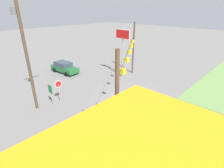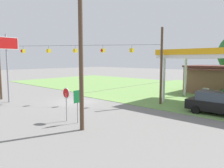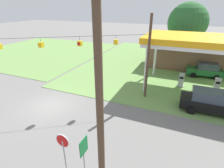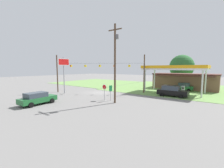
# 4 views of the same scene
# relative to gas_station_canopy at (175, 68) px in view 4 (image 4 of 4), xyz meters

# --- Properties ---
(ground_plane) EXTENTS (160.00, 160.00, 0.00)m
(ground_plane) POSITION_rel_gas_station_canopy_xyz_m (-12.33, -8.84, -5.08)
(ground_plane) COLOR slate
(grass_verge_station_corner) EXTENTS (36.00, 28.00, 0.04)m
(grass_verge_station_corner) POSITION_rel_gas_station_canopy_xyz_m (2.00, 7.85, -5.06)
(grass_verge_station_corner) COLOR #6B934C
(grass_verge_station_corner) RESTS_ON ground
(grass_verge_opposite_corner) EXTENTS (24.00, 24.00, 0.04)m
(grass_verge_opposite_corner) POSITION_rel_gas_station_canopy_xyz_m (-28.33, 7.16, -5.06)
(grass_verge_opposite_corner) COLOR #6B934C
(grass_verge_opposite_corner) RESTS_ON ground
(gas_station_canopy) EXTENTS (11.84, 6.67, 5.58)m
(gas_station_canopy) POSITION_rel_gas_station_canopy_xyz_m (0.00, 0.00, 0.00)
(gas_station_canopy) COLOR silver
(gas_station_canopy) RESTS_ON ground
(gas_station_store) EXTENTS (14.39, 6.34, 3.76)m
(gas_station_store) POSITION_rel_gas_station_canopy_xyz_m (0.41, 7.83, -3.18)
(gas_station_store) COLOR brown
(gas_station_store) RESTS_ON ground
(fuel_pump_near) EXTENTS (0.71, 0.56, 1.57)m
(fuel_pump_near) POSITION_rel_gas_station_canopy_xyz_m (-1.74, -0.00, -4.34)
(fuel_pump_near) COLOR gray
(fuel_pump_near) RESTS_ON ground
(fuel_pump_far) EXTENTS (0.71, 0.56, 1.57)m
(fuel_pump_far) POSITION_rel_gas_station_canopy_xyz_m (1.74, -0.00, -4.34)
(fuel_pump_far) COLOR gray
(fuel_pump_far) RESTS_ON ground
(car_at_pumps_front) EXTENTS (5.14, 2.15, 1.93)m
(car_at_pumps_front) POSITION_rel_gas_station_canopy_xyz_m (0.86, -4.46, -4.10)
(car_at_pumps_front) COLOR black
(car_at_pumps_front) RESTS_ON ground
(car_at_pumps_rear) EXTENTS (4.34, 2.38, 1.83)m
(car_at_pumps_rear) POSITION_rel_gas_station_canopy_xyz_m (0.87, 4.47, -4.15)
(car_at_pumps_rear) COLOR #1E602D
(car_at_pumps_rear) RESTS_ON ground
(car_on_crossroad) EXTENTS (2.39, 5.07, 1.71)m
(car_on_crossroad) POSITION_rel_gas_station_canopy_xyz_m (-12.42, -21.82, -4.19)
(car_on_crossroad) COLOR #1E602D
(car_on_crossroad) RESTS_ON ground
(stop_sign_roadside) EXTENTS (0.80, 0.08, 2.50)m
(stop_sign_roadside) POSITION_rel_gas_station_canopy_xyz_m (-6.83, -14.00, -3.27)
(stop_sign_roadside) COLOR #99999E
(stop_sign_roadside) RESTS_ON ground
(stop_sign_overhead) EXTENTS (0.22, 2.44, 7.20)m
(stop_sign_overhead) POSITION_rel_gas_station_canopy_xyz_m (-17.31, -13.94, 0.16)
(stop_sign_overhead) COLOR gray
(stop_sign_overhead) RESTS_ON ground
(route_sign) EXTENTS (0.10, 0.70, 2.40)m
(route_sign) POSITION_rel_gas_station_canopy_xyz_m (-5.76, -13.78, -3.37)
(route_sign) COLOR gray
(route_sign) RESTS_ON ground
(utility_pole_main) EXTENTS (2.20, 0.44, 11.17)m
(utility_pole_main) POSITION_rel_gas_station_canopy_xyz_m (-4.35, -14.54, 1.13)
(utility_pole_main) COLOR #4C3828
(utility_pole_main) RESTS_ON ground
(signal_span_gantry) EXTENTS (15.16, 10.24, 7.75)m
(signal_span_gantry) POSITION_rel_gas_station_canopy_xyz_m (-12.33, -8.86, -0.77)
(signal_span_gantry) COLOR #4C3828
(signal_span_gantry) RESTS_ON ground
(tree_behind_station) EXTENTS (6.95, 6.95, 9.00)m
(tree_behind_station) POSITION_rel_gas_station_canopy_xyz_m (-2.22, 16.18, 0.44)
(tree_behind_station) COLOR #4C3828
(tree_behind_station) RESTS_ON ground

